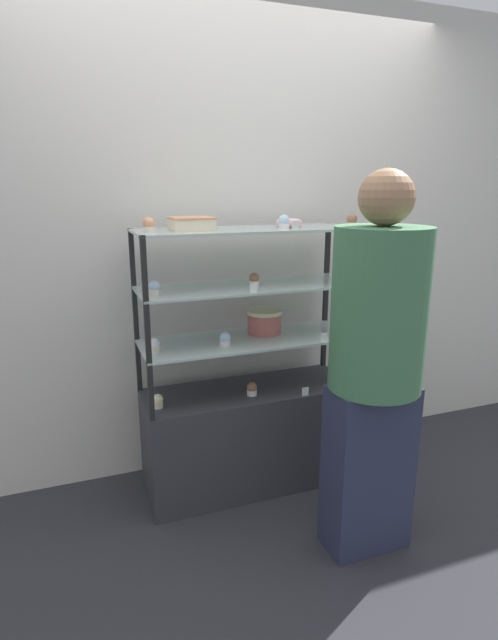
# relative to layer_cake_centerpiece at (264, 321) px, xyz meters

# --- Properties ---
(ground_plane) EXTENTS (20.00, 20.00, 0.00)m
(ground_plane) POSITION_rel_layer_cake_centerpiece_xyz_m (-0.11, -0.07, -0.90)
(ground_plane) COLOR #2D2D33
(back_wall) EXTENTS (8.00, 0.05, 2.60)m
(back_wall) POSITION_rel_layer_cake_centerpiece_xyz_m (-0.11, 0.28, 0.40)
(back_wall) COLOR silver
(back_wall) RESTS_ON ground_plane
(display_base) EXTENTS (1.11, 0.40, 0.55)m
(display_base) POSITION_rel_layer_cake_centerpiece_xyz_m (-0.11, -0.07, -0.62)
(display_base) COLOR #333338
(display_base) RESTS_ON ground_plane
(display_riser_lower) EXTENTS (1.11, 0.40, 0.28)m
(display_riser_lower) POSITION_rel_layer_cake_centerpiece_xyz_m (-0.11, -0.07, -0.08)
(display_riser_lower) COLOR black
(display_riser_lower) RESTS_ON display_base
(display_riser_middle) EXTENTS (1.11, 0.40, 0.28)m
(display_riser_middle) POSITION_rel_layer_cake_centerpiece_xyz_m (-0.11, -0.07, 0.20)
(display_riser_middle) COLOR black
(display_riser_middle) RESTS_ON display_riser_lower
(display_riser_upper) EXTENTS (1.11, 0.40, 0.28)m
(display_riser_upper) POSITION_rel_layer_cake_centerpiece_xyz_m (-0.11, -0.07, 0.48)
(display_riser_upper) COLOR black
(display_riser_upper) RESTS_ON display_riser_middle
(layer_cake_centerpiece) EXTENTS (0.18, 0.18, 0.13)m
(layer_cake_centerpiece) POSITION_rel_layer_cake_centerpiece_xyz_m (0.00, 0.00, 0.00)
(layer_cake_centerpiece) COLOR #C66660
(layer_cake_centerpiece) RESTS_ON display_riser_lower
(sheet_cake_frosted) EXTENTS (0.19, 0.18, 0.06)m
(sheet_cake_frosted) POSITION_rel_layer_cake_centerpiece_xyz_m (-0.40, -0.08, 0.53)
(sheet_cake_frosted) COLOR beige
(sheet_cake_frosted) RESTS_ON display_riser_upper
(cupcake_0) EXTENTS (0.05, 0.05, 0.07)m
(cupcake_0) POSITION_rel_layer_cake_centerpiece_xyz_m (-0.61, -0.13, -0.31)
(cupcake_0) COLOR beige
(cupcake_0) RESTS_ON display_base
(cupcake_1) EXTENTS (0.05, 0.05, 0.07)m
(cupcake_1) POSITION_rel_layer_cake_centerpiece_xyz_m (-0.13, -0.15, -0.31)
(cupcake_1) COLOR white
(cupcake_1) RESTS_ON display_base
(cupcake_2) EXTENTS (0.05, 0.05, 0.07)m
(cupcake_2) POSITION_rel_layer_cake_centerpiece_xyz_m (0.38, -0.13, -0.31)
(cupcake_2) COLOR #CCB28C
(cupcake_2) RESTS_ON display_base
(price_tag_0) EXTENTS (0.04, 0.00, 0.04)m
(price_tag_0) POSITION_rel_layer_cake_centerpiece_xyz_m (0.13, -0.25, -0.32)
(price_tag_0) COLOR white
(price_tag_0) RESTS_ON display_base
(cupcake_3) EXTENTS (0.06, 0.06, 0.07)m
(cupcake_3) POSITION_rel_layer_cake_centerpiece_xyz_m (-0.61, -0.12, -0.03)
(cupcake_3) COLOR beige
(cupcake_3) RESTS_ON display_riser_lower
(cupcake_4) EXTENTS (0.06, 0.06, 0.07)m
(cupcake_4) POSITION_rel_layer_cake_centerpiece_xyz_m (-0.26, -0.14, -0.03)
(cupcake_4) COLOR white
(cupcake_4) RESTS_ON display_riser_lower
(cupcake_5) EXTENTS (0.06, 0.06, 0.07)m
(cupcake_5) POSITION_rel_layer_cake_centerpiece_xyz_m (0.38, -0.15, -0.03)
(cupcake_5) COLOR beige
(cupcake_5) RESTS_ON display_riser_lower
(price_tag_1) EXTENTS (0.04, 0.00, 0.04)m
(price_tag_1) POSITION_rel_layer_cake_centerpiece_xyz_m (0.23, -0.25, -0.04)
(price_tag_1) COLOR white
(price_tag_1) RESTS_ON display_riser_lower
(cupcake_6) EXTENTS (0.05, 0.05, 0.07)m
(cupcake_6) POSITION_rel_layer_cake_centerpiece_xyz_m (-0.60, -0.16, 0.25)
(cupcake_6) COLOR beige
(cupcake_6) RESTS_ON display_riser_middle
(cupcake_7) EXTENTS (0.05, 0.05, 0.07)m
(cupcake_7) POSITION_rel_layer_cake_centerpiece_xyz_m (-0.10, -0.11, 0.25)
(cupcake_7) COLOR white
(cupcake_7) RESTS_ON display_riser_middle
(cupcake_8) EXTENTS (0.05, 0.05, 0.07)m
(cupcake_8) POSITION_rel_layer_cake_centerpiece_xyz_m (0.38, -0.13, 0.25)
(cupcake_8) COLOR #CCB28C
(cupcake_8) RESTS_ON display_riser_middle
(price_tag_2) EXTENTS (0.04, 0.00, 0.04)m
(price_tag_2) POSITION_rel_layer_cake_centerpiece_xyz_m (-0.16, -0.25, 0.24)
(price_tag_2) COLOR white
(price_tag_2) RESTS_ON display_riser_middle
(cupcake_9) EXTENTS (0.05, 0.05, 0.07)m
(cupcake_9) POSITION_rel_layer_cake_centerpiece_xyz_m (-0.60, -0.10, 0.53)
(cupcake_9) COLOR beige
(cupcake_9) RESTS_ON display_riser_upper
(cupcake_10) EXTENTS (0.05, 0.05, 0.07)m
(cupcake_10) POSITION_rel_layer_cake_centerpiece_xyz_m (0.05, -0.13, 0.53)
(cupcake_10) COLOR white
(cupcake_10) RESTS_ON display_riser_upper
(cupcake_11) EXTENTS (0.05, 0.05, 0.07)m
(cupcake_11) POSITION_rel_layer_cake_centerpiece_xyz_m (0.40, -0.17, 0.53)
(cupcake_11) COLOR #CCB28C
(cupcake_11) RESTS_ON display_riser_upper
(price_tag_3) EXTENTS (0.04, 0.00, 0.04)m
(price_tag_3) POSITION_rel_layer_cake_centerpiece_xyz_m (0.05, -0.25, 0.52)
(price_tag_3) COLOR white
(price_tag_3) RESTS_ON display_riser_upper
(donut_glazed) EXTENTS (0.13, 0.13, 0.04)m
(donut_glazed) POSITION_rel_layer_cake_centerpiece_xyz_m (0.10, -0.06, 0.52)
(donut_glazed) COLOR #EFB2BC
(donut_glazed) RESTS_ON display_riser_upper
(customer_figure) EXTENTS (0.39, 0.39, 1.66)m
(customer_figure) POSITION_rel_layer_cake_centerpiece_xyz_m (0.21, -0.72, -0.01)
(customer_figure) COLOR #282D47
(customer_figure) RESTS_ON ground_plane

